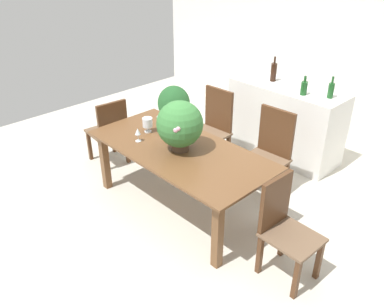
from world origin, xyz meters
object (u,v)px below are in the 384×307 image
Objects in this scene: chair_far_right at (271,148)px; flower_centerpiece at (180,125)px; crystal_vase_center_near at (148,123)px; wine_bottle_dark at (331,90)px; wine_bottle_green at (304,88)px; chair_far_left at (213,124)px; crystal_vase_left at (161,122)px; wine_bottle_clear at (274,72)px; dining_table at (180,157)px; wine_glass at (138,132)px; chair_foot_end at (283,225)px; potted_plant_floor at (174,105)px; kitchen_counter at (284,121)px; chair_head_end at (110,130)px.

flower_centerpiece is at bearing -115.40° from chair_far_right.
crystal_vase_center_near is at bearing 177.70° from flower_centerpiece.
wine_bottle_green is (-0.28, -0.14, -0.01)m from wine_bottle_dark.
chair_far_left is 5.41× the size of crystal_vase_left.
wine_bottle_clear reaches higher than wine_bottle_green.
dining_table is 13.48× the size of wine_glass.
flower_centerpiece reaches higher than chair_foot_end.
wine_bottle_clear is at bearing 19.71° from potted_plant_floor.
potted_plant_floor is (-1.69, -0.49, -0.13)m from kitchen_counter.
chair_head_end is at bearing 92.34° from chair_foot_end.
flower_centerpiece is (0.49, -1.02, 0.49)m from chair_far_left.
potted_plant_floor is at bearing 127.66° from wine_glass.
potted_plant_floor is at bearing -160.29° from wine_bottle_clear.
crystal_vase_left is at bearing 91.35° from wine_glass.
crystal_vase_center_near is at bearing -137.61° from chair_far_right.
kitchen_counter is 0.67m from wine_bottle_clear.
chair_foot_end is at bearing -69.56° from wine_bottle_dark.
wine_bottle_green reaches higher than dining_table.
crystal_vase_center_near is 1.12× the size of wine_glass.
wine_bottle_green reaches higher than potted_plant_floor.
flower_centerpiece is at bearing 23.27° from wine_glass.
flower_centerpiece reaches higher than chair_far_right.
chair_far_left is 1.07m from wine_bottle_clear.
wine_glass is 0.23× the size of potted_plant_floor.
kitchen_counter is at bearing -179.21° from wine_bottle_dark.
wine_glass is 2.33m from wine_bottle_dark.
wine_bottle_clear is (1.10, 1.89, 0.60)m from chair_head_end.
chair_far_left is 0.99× the size of chair_far_right.
flower_centerpiece is at bearing -82.64° from wine_bottle_clear.
wine_bottle_dark is at bearing 63.19° from wine_glass.
flower_centerpiece is (-0.42, -1.01, 0.48)m from chair_far_right.
flower_centerpiece reaches higher than wine_bottle_green.
crystal_vase_left is 0.28× the size of potted_plant_floor.
kitchen_counter is (0.48, 1.73, -0.37)m from crystal_vase_left.
wine_glass is (-1.74, -0.21, 0.34)m from chair_foot_end.
chair_far_right is at bearing 125.12° from chair_head_end.
crystal_vase_left is at bearing -115.85° from wine_bottle_green.
flower_centerpiece is at bearing -29.30° from dining_table.
chair_head_end is 4.93× the size of crystal_vase_left.
wine_bottle_green reaches higher than crystal_vase_center_near.
dining_table is at bearing -117.15° from chair_far_right.
chair_far_left is at bearing 115.71° from flower_centerpiece.
wine_bottle_green is at bearing -23.78° from kitchen_counter.
crystal_vase_center_near is at bearing -99.59° from wine_bottle_clear.
chair_foot_end is 1.79m from crystal_vase_left.
wine_bottle_green reaches higher than chair_far_right.
crystal_vase_center_near is 0.64× the size of wine_bottle_dark.
potted_plant_floor is (-2.27, -0.50, -0.71)m from wine_bottle_dark.
wine_bottle_dark is at bearing 58.09° from crystal_vase_center_near.
potted_plant_floor is at bearing -163.92° from kitchen_counter.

